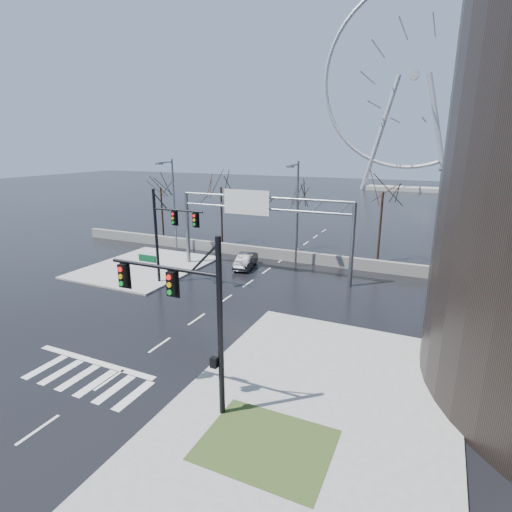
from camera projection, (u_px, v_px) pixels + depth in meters
The scene contains 18 objects.
ground at pixel (160, 345), 23.52m from camera, with size 260.00×260.00×0.00m, color black.
sidewalk_right_ext at pixel (335, 365), 21.22m from camera, with size 12.00×10.00×0.15m, color gray.
sidewalk_far at pixel (145, 267), 38.43m from camera, with size 10.00×12.00×0.15m, color gray.
grass_strip at pixel (266, 445), 15.47m from camera, with size 5.00×4.00×0.02m, color #283E1A.
barrier_wall at pixel (282, 255), 40.88m from camera, with size 52.00×0.50×1.10m, color slate.
signal_mast_near at pixel (191, 307), 16.61m from camera, with size 5.52×0.41×8.00m.
signal_mast_far at pixel (167, 229), 32.43m from camera, with size 4.72×0.41×8.00m.
sign_gantry at pixel (258, 218), 35.38m from camera, with size 16.36×0.40×7.60m.
streetlight_left at pixel (172, 198), 42.68m from camera, with size 0.50×2.55×10.00m.
streetlight_mid at pixel (296, 207), 37.04m from camera, with size 0.50×2.55×10.00m.
streetlight_right at pixel (437, 216), 32.20m from camera, with size 0.50×2.55×10.00m.
tree_far_left at pixel (161, 193), 50.29m from camera, with size 3.50×3.50×7.00m.
tree_left at pixel (221, 194), 46.12m from camera, with size 3.75×3.75×7.50m.
tree_center at pixel (298, 204), 43.58m from camera, with size 3.25×3.25×6.50m.
tree_right at pixel (382, 200), 38.80m from camera, with size 3.90×3.90×7.80m.
tree_far_right at pixel (473, 213), 36.23m from camera, with size 3.40×3.40×6.80m.
ferris_wheel at pixel (413, 83), 97.68m from camera, with size 45.00×6.00×50.91m.
car at pixel (245, 261), 38.28m from camera, with size 1.45×4.15×1.37m, color black.
Camera 1 is at (14.06, -16.93, 11.35)m, focal length 28.00 mm.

